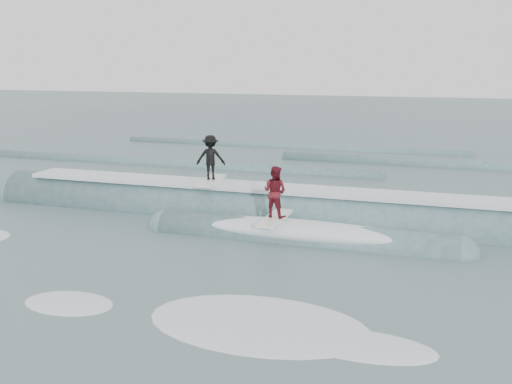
% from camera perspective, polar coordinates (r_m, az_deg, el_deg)
% --- Properties ---
extents(ground, '(160.00, 160.00, 0.00)m').
position_cam_1_polar(ground, '(14.42, -6.01, -8.43)').
color(ground, '#3B5356').
rests_on(ground, ground).
extents(breaking_wave, '(22.25, 3.82, 2.08)m').
position_cam_1_polar(breaking_wave, '(19.24, 1.46, -2.74)').
color(breaking_wave, '#3D6567').
rests_on(breaking_wave, ground).
extents(surfer_black, '(1.12, 2.04, 1.65)m').
position_cam_1_polar(surfer_black, '(19.94, -4.56, 3.22)').
color(surfer_black, white).
rests_on(surfer_black, ground).
extents(surfer_red, '(0.87, 2.02, 1.65)m').
position_cam_1_polar(surfer_red, '(17.07, 1.90, -0.33)').
color(surfer_red, white).
rests_on(surfer_red, ground).
extents(whitewater, '(14.26, 5.14, 0.10)m').
position_cam_1_polar(whitewater, '(12.67, -5.76, -11.53)').
color(whitewater, white).
rests_on(whitewater, ground).
extents(far_swells, '(38.14, 8.65, 0.80)m').
position_cam_1_polar(far_swells, '(30.82, 7.75, 2.98)').
color(far_swells, '#3D6567').
rests_on(far_swells, ground).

